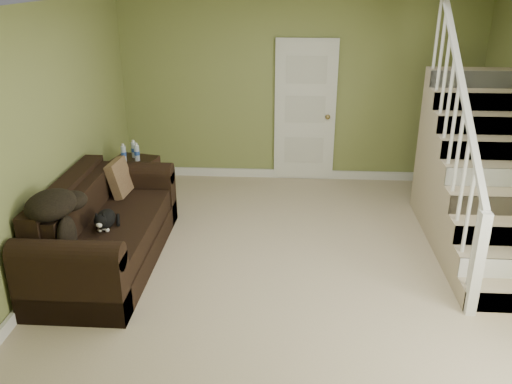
# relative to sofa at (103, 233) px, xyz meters

# --- Properties ---
(floor) EXTENTS (5.00, 5.50, 0.01)m
(floor) POSITION_rel_sofa_xyz_m (2.02, -0.08, -0.34)
(floor) COLOR tan
(floor) RESTS_ON ground
(ceiling) EXTENTS (5.00, 5.50, 0.01)m
(ceiling) POSITION_rel_sofa_xyz_m (2.02, -0.08, 2.26)
(ceiling) COLOR white
(ceiling) RESTS_ON wall_back
(wall_back) EXTENTS (5.00, 0.04, 2.60)m
(wall_back) POSITION_rel_sofa_xyz_m (2.02, 2.67, 0.96)
(wall_back) COLOR olive
(wall_back) RESTS_ON floor
(wall_front) EXTENTS (5.00, 0.04, 2.60)m
(wall_front) POSITION_rel_sofa_xyz_m (2.02, -2.83, 0.96)
(wall_front) COLOR olive
(wall_front) RESTS_ON floor
(wall_left) EXTENTS (0.04, 5.50, 2.60)m
(wall_left) POSITION_rel_sofa_xyz_m (-0.48, -0.08, 0.96)
(wall_left) COLOR olive
(wall_left) RESTS_ON floor
(baseboard_back) EXTENTS (5.00, 0.04, 0.12)m
(baseboard_back) POSITION_rel_sofa_xyz_m (2.02, 2.64, -0.28)
(baseboard_back) COLOR white
(baseboard_back) RESTS_ON floor
(baseboard_left) EXTENTS (0.04, 5.50, 0.12)m
(baseboard_left) POSITION_rel_sofa_xyz_m (-0.45, -0.08, -0.28)
(baseboard_left) COLOR white
(baseboard_left) RESTS_ON floor
(door) EXTENTS (0.86, 0.12, 2.02)m
(door) POSITION_rel_sofa_xyz_m (2.12, 2.62, 0.66)
(door) COLOR white
(door) RESTS_ON floor
(staircase) EXTENTS (1.00, 2.51, 2.82)m
(staircase) POSITION_rel_sofa_xyz_m (4.01, 0.89, 0.30)
(staircase) COLOR tan
(staircase) RESTS_ON floor
(sofa) EXTENTS (0.98, 2.26, 0.90)m
(sofa) POSITION_rel_sofa_xyz_m (0.00, 0.00, 0.00)
(sofa) COLOR black
(sofa) RESTS_ON floor
(side_table) EXTENTS (0.63, 0.63, 0.86)m
(side_table) POSITION_rel_sofa_xyz_m (-0.08, 1.48, -0.02)
(side_table) COLOR black
(side_table) RESTS_ON floor
(cat) EXTENTS (0.25, 0.49, 0.24)m
(cat) POSITION_rel_sofa_xyz_m (0.10, -0.18, 0.24)
(cat) COLOR black
(cat) RESTS_ON sofa
(banana) EXTENTS (0.15, 0.18, 0.05)m
(banana) POSITION_rel_sofa_xyz_m (0.24, -0.61, 0.17)
(banana) COLOR gold
(banana) RESTS_ON sofa
(throw_pillow) EXTENTS (0.22, 0.41, 0.41)m
(throw_pillow) POSITION_rel_sofa_xyz_m (-0.01, 0.72, 0.34)
(throw_pillow) COLOR #482E1D
(throw_pillow) RESTS_ON sofa
(throw_blanket) EXTENTS (0.58, 0.67, 0.23)m
(throw_blanket) POSITION_rel_sofa_xyz_m (-0.21, -0.62, 0.59)
(throw_blanket) COLOR black
(throw_blanket) RESTS_ON sofa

